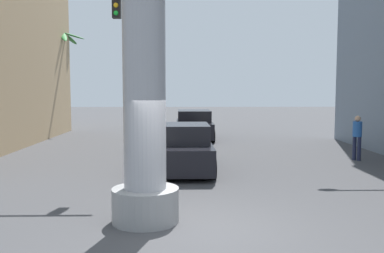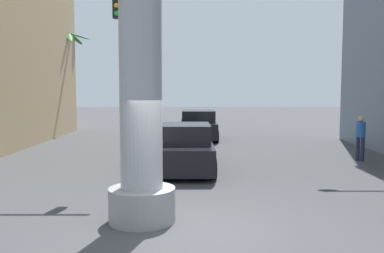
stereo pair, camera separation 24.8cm
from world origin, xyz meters
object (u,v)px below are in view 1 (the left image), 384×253
(car_lead, at_px, (180,149))
(pedestrian_mid_right, at_px, (357,134))
(traffic_light_mast, at_px, (9,42))
(car_far, at_px, (194,125))
(street_lamp, at_px, (379,50))
(palm_tree_far_left, at_px, (62,64))

(car_lead, height_order, pedestrian_mid_right, pedestrian_mid_right)
(traffic_light_mast, distance_m, car_lead, 6.21)
(traffic_light_mast, bearing_deg, car_far, 61.52)
(car_lead, distance_m, car_far, 8.75)
(street_lamp, bearing_deg, car_lead, -171.30)
(street_lamp, relative_size, car_far, 1.50)
(car_far, bearing_deg, car_lead, -94.47)
(street_lamp, height_order, car_far, street_lamp)
(car_far, bearing_deg, street_lamp, -49.81)
(car_lead, bearing_deg, street_lamp, 8.70)
(car_lead, relative_size, pedestrian_mid_right, 2.84)
(traffic_light_mast, bearing_deg, car_lead, 18.52)
(street_lamp, xyz_separation_m, palm_tree_far_left, (-14.61, 11.71, 0.19))
(street_lamp, xyz_separation_m, traffic_light_mast, (-12.07, -2.75, -0.02))
(car_lead, xyz_separation_m, pedestrian_mid_right, (6.70, 1.70, 0.30))
(traffic_light_mast, height_order, pedestrian_mid_right, traffic_light_mast)
(pedestrian_mid_right, bearing_deg, traffic_light_mast, -163.92)
(palm_tree_far_left, height_order, pedestrian_mid_right, palm_tree_far_left)
(street_lamp, xyz_separation_m, car_lead, (-7.13, -1.09, -3.39))
(car_far, distance_m, palm_tree_far_left, 9.79)
(car_lead, relative_size, palm_tree_far_left, 0.76)
(street_lamp, relative_size, traffic_light_mast, 1.10)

